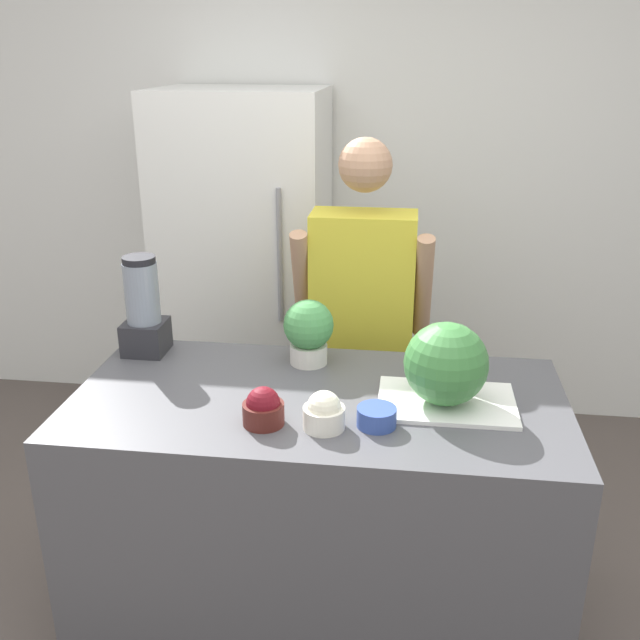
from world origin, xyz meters
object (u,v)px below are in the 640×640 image
Objects in this scene: watermelon at (446,364)px; bowl_cherries at (263,409)px; potted_plant at (309,330)px; person at (362,331)px; refrigerator at (246,270)px; blender at (143,310)px; bowl_small_blue at (377,417)px; bowl_cream at (324,413)px.

watermelon is 2.08× the size of bowl_cherries.
person is at bearing 71.84° from potted_plant.
blender is at bearing -96.74° from refrigerator.
refrigerator is at bearing 116.21° from bowl_small_blue.
bowl_cream is at bearing -0.49° from bowl_cherries.
watermelon is at bearing 27.89° from bowl_cream.
potted_plant is at bearing -66.28° from refrigerator.
bowl_cherries is at bearing 179.51° from bowl_cream.
bowl_small_blue is 0.51× the size of potted_plant.
watermelon is 0.28m from bowl_small_blue.
bowl_small_blue is at bearing -142.49° from watermelon.
potted_plant reaches higher than bowl_small_blue.
bowl_cream is (0.59, -1.55, 0.05)m from refrigerator.
refrigerator reaches higher than person.
bowl_cherries is 0.53× the size of potted_plant.
refrigerator reaches higher than bowl_small_blue.
bowl_cream is at bearing -33.42° from blender.
blender is at bearing 178.19° from potted_plant.
bowl_cherries is (-0.54, -0.19, -0.09)m from watermelon.
bowl_cherries is 0.34m from bowl_small_blue.
bowl_cream is (-0.36, -0.19, -0.09)m from watermelon.
person is 0.53m from potted_plant.
potted_plant is at bearing 103.83° from bowl_cream.
watermelon is 0.41m from bowl_cream.
bowl_cream is (-0.04, -0.93, 0.11)m from person.
person reaches higher than bowl_small_blue.
watermelon is 1.11× the size of potted_plant.
bowl_cherries is at bearing -103.63° from person.
bowl_small_blue is 0.51m from potted_plant.
bowl_small_blue is (0.11, -0.89, 0.09)m from person.
potted_plant is (0.61, -0.02, -0.04)m from blender.
bowl_cherries and bowl_cream have the same top height.
blender is at bearing -149.32° from person.
refrigerator is at bearing 124.84° from watermelon.
potted_plant reaches higher than bowl_cherries.
potted_plant is (-0.27, 0.42, 0.10)m from bowl_small_blue.
refrigerator is 7.52× the size of potted_plant.
blender reaches higher than bowl_cherries.
person is at bearing 112.91° from watermelon.
bowl_cherries is at bearing -98.75° from potted_plant.
bowl_small_blue is (0.75, -1.52, 0.03)m from refrigerator.
bowl_cream is at bearing -167.78° from bowl_small_blue.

